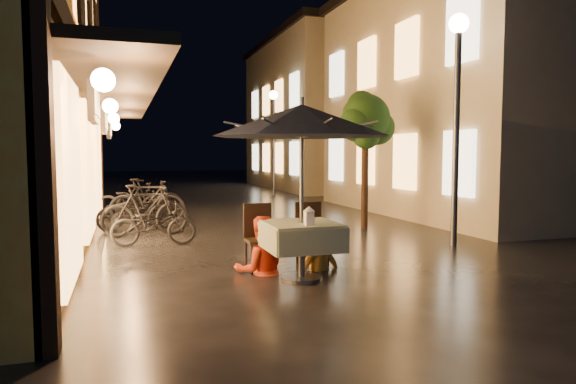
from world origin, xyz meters
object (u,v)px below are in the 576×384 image
object	(u,v)px
table_lantern	(309,215)
person_orange	(261,217)
bicycle_0	(154,224)
person_yellow	(316,221)
patio_umbrella	(302,121)
cafe_table	(302,237)
streetlamp_near	(457,87)

from	to	relation	value
table_lantern	person_orange	xyz separation A→B (m)	(-0.42, 0.86, -0.12)
person_orange	bicycle_0	bearing A→B (deg)	-60.78
person_orange	person_yellow	bearing A→B (deg)	177.87
table_lantern	bicycle_0	world-z (taller)	table_lantern
person_orange	person_yellow	xyz separation A→B (m)	(0.83, -0.06, -0.08)
patio_umbrella	cafe_table	bearing A→B (deg)	90.00
patio_umbrella	table_lantern	bearing A→B (deg)	-90.00
streetlamp_near	person_yellow	xyz separation A→B (m)	(-3.14, -1.05, -2.20)
patio_umbrella	person_yellow	world-z (taller)	patio_umbrella
person_orange	bicycle_0	xyz separation A→B (m)	(-1.35, 2.66, -0.39)
person_yellow	bicycle_0	xyz separation A→B (m)	(-2.18, 2.72, -0.31)
patio_umbrella	person_yellow	distance (m)	1.57
patio_umbrella	person_yellow	size ratio (longest dim) A/B	1.72
table_lantern	person_yellow	size ratio (longest dim) A/B	0.17
patio_umbrella	table_lantern	distance (m)	1.26
streetlamp_near	cafe_table	size ratio (longest dim) A/B	4.27
person_yellow	table_lantern	bearing A→B (deg)	46.31
streetlamp_near	person_orange	distance (m)	4.61
person_yellow	bicycle_0	size ratio (longest dim) A/B	0.93
streetlamp_near	table_lantern	size ratio (longest dim) A/B	16.92
person_orange	person_yellow	world-z (taller)	person_orange
cafe_table	bicycle_0	world-z (taller)	bicycle_0
person_orange	cafe_table	bearing A→B (deg)	128.85
cafe_table	person_orange	xyz separation A→B (m)	(-0.42, 0.57, 0.21)
streetlamp_near	table_lantern	world-z (taller)	streetlamp_near
cafe_table	table_lantern	world-z (taller)	table_lantern
bicycle_0	patio_umbrella	bearing A→B (deg)	-147.56
table_lantern	bicycle_0	size ratio (longest dim) A/B	0.16
cafe_table	person_yellow	xyz separation A→B (m)	(0.41, 0.51, 0.13)
streetlamp_near	cafe_table	xyz separation A→B (m)	(-3.55, -1.55, -2.33)
patio_umbrella	person_yellow	xyz separation A→B (m)	(0.41, 0.51, -1.43)
person_orange	bicycle_0	distance (m)	3.00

